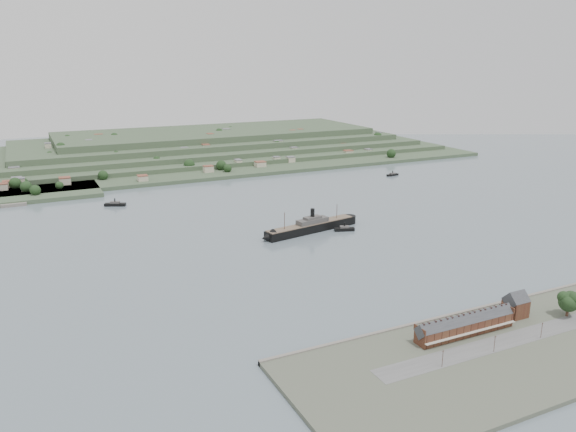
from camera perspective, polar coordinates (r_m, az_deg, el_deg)
name	(u,v)px	position (r m, az deg, el deg)	size (l,w,h in m)	color
ground	(317,238)	(423.12, 2.95, -2.29)	(1400.00, 1400.00, 0.00)	slate
near_shore	(509,349)	(286.21, 21.55, -12.43)	(220.00, 80.00, 2.60)	#4C5142
terrace_row	(465,325)	(288.49, 17.55, -10.50)	(55.60, 9.80, 11.07)	#4D281B
gabled_building	(516,305)	(315.57, 22.12, -8.36)	(10.40, 10.18, 14.09)	#4D281B
far_peninsula	(198,148)	(787.06, -9.09, 6.86)	(760.00, 309.00, 30.00)	#394C33
steamship	(308,227)	(436.60, 2.09, -1.14)	(91.12, 26.66, 22.01)	black
tugboat	(344,229)	(442.39, 5.75, -1.31)	(16.05, 9.03, 7.00)	black
ferry_west	(115,204)	(538.58, -17.16, 1.16)	(19.55, 12.62, 7.14)	black
ferry_east	(393,175)	(659.74, 10.58, 4.16)	(15.89, 6.46, 5.79)	black
fig_tree	(570,301)	(325.35, 26.73, -7.72)	(12.66, 10.97, 14.13)	#472D20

